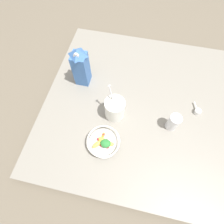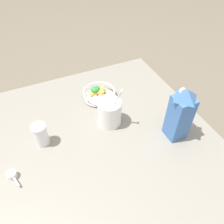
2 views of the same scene
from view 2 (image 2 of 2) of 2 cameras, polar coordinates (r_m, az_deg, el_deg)
ground_plane at (r=1.09m, az=-4.85°, el=-10.14°), size 6.00×6.00×0.00m
countertop at (r=1.08m, az=-4.92°, el=-9.48°), size 1.20×1.20×0.04m
fruit_bowl at (r=1.27m, az=-3.43°, el=4.82°), size 0.19×0.19×0.08m
milk_carton at (r=1.04m, az=17.37°, el=-0.47°), size 0.09×0.09×0.28m
yogurt_tub at (r=1.10m, az=-0.62°, el=0.12°), size 0.12×0.12×0.24m
drinking_cup at (r=1.07m, az=-18.11°, el=-5.52°), size 0.07×0.07×0.12m
measuring_scoop at (r=1.04m, az=-24.61°, el=-14.79°), size 0.04×0.09×0.03m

